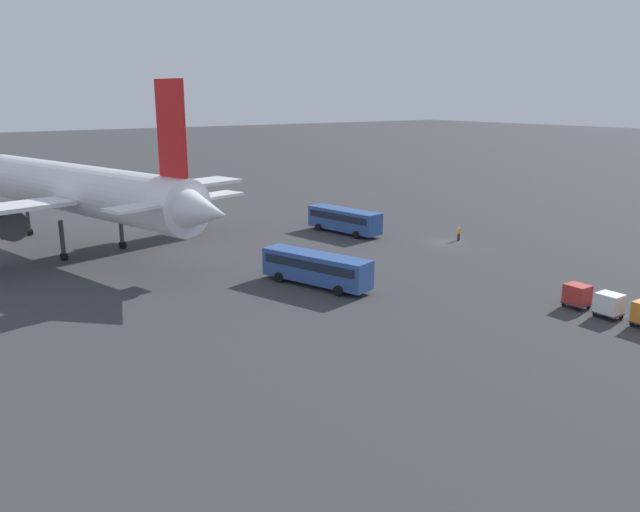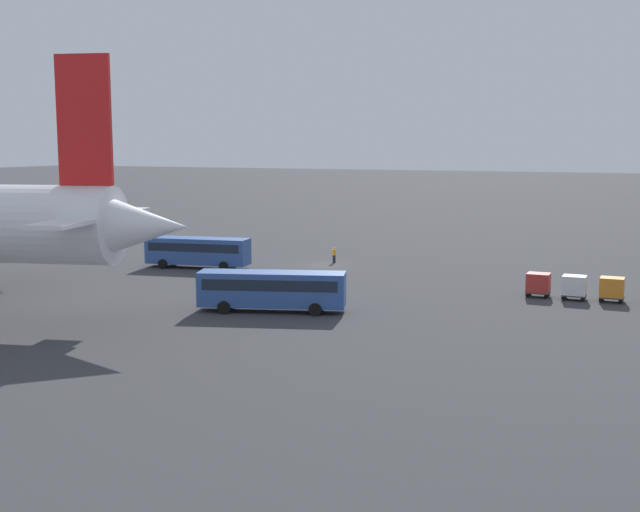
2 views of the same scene
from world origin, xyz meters
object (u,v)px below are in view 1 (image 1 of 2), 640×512
object	(u,v)px
cargo_cart_red	(577,295)
shuttle_bus_far	(316,267)
airplane	(82,191)
worker_person	(459,234)
cargo_cart_white	(609,304)
shuttle_bus_near	(344,219)

from	to	relation	value
cargo_cart_red	shuttle_bus_far	bearing A→B (deg)	38.46
shuttle_bus_far	cargo_cart_red	world-z (taller)	shuttle_bus_far
airplane	worker_person	world-z (taller)	airplane
shuttle_bus_far	cargo_cart_white	world-z (taller)	shuttle_bus_far
shuttle_bus_far	worker_person	distance (m)	26.33
worker_person	cargo_cart_white	size ratio (longest dim) A/B	0.84
shuttle_bus_near	cargo_cart_red	distance (m)	35.58
airplane	shuttle_bus_far	world-z (taller)	airplane
worker_person	cargo_cart_red	bearing A→B (deg)	154.54
shuttle_bus_near	shuttle_bus_far	distance (m)	24.02
cargo_cart_white	shuttle_bus_near	bearing A→B (deg)	-3.45
airplane	shuttle_bus_far	distance (m)	30.20
shuttle_bus_far	cargo_cart_red	xyz separation A→B (m)	(-18.24, -14.49, -0.69)
airplane	cargo_cart_white	world-z (taller)	airplane
airplane	cargo_cart_white	distance (m)	55.61
worker_person	cargo_cart_white	distance (m)	28.96
airplane	worker_person	size ratio (longest dim) A/B	28.16
shuttle_bus_far	worker_person	xyz separation A→B (m)	(5.42, -25.75, -1.01)
worker_person	cargo_cart_white	xyz separation A→B (m)	(-26.63, 11.37, 0.32)
shuttle_bus_near	cargo_cart_red	bearing A→B (deg)	167.16
worker_person	cargo_cart_red	size ratio (longest dim) A/B	0.84
shuttle_bus_near	cargo_cart_white	world-z (taller)	shuttle_bus_near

